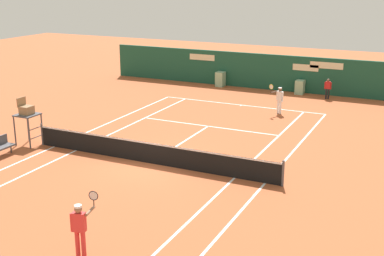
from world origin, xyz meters
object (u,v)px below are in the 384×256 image
Objects in this scene: tennis_ball_near_service_line at (190,151)px; player_on_baseline at (279,98)px; player_near_side at (80,226)px; umpire_chair at (27,114)px; ball_kid_centre_post at (328,87)px.

player_on_baseline is at bearing 78.28° from tennis_ball_near_service_line.
tennis_ball_near_service_line is at bearing 102.31° from player_on_baseline.
player_near_side reaches higher than tennis_ball_near_service_line.
umpire_chair is at bearing 73.49° from player_on_baseline.
tennis_ball_near_service_line is (-1.78, -8.57, -0.93)m from player_on_baseline.
player_near_side reaches higher than ball_kid_centre_post.
ball_kid_centre_post is at bearing 145.03° from umpire_chair.
umpire_chair is 1.70× the size of ball_kid_centre_post.
umpire_chair is at bearing 46.80° from ball_kid_centre_post.
umpire_chair reaches higher than player_on_baseline.
player_on_baseline is (9.34, 10.92, -0.59)m from umpire_chair.
umpire_chair is 1.28× the size of player_on_baseline.
player_on_baseline is 5.41m from ball_kid_centre_post.
umpire_chair is at bearing 127.46° from player_near_side.
ball_kid_centre_post is at bearing -85.96° from player_on_baseline.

